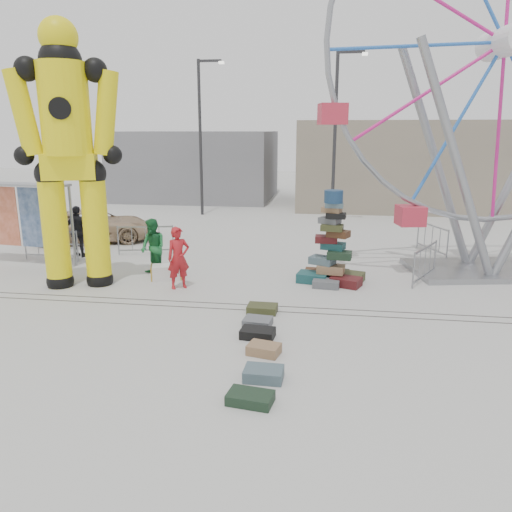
# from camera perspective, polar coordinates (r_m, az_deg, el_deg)

# --- Properties ---
(ground) EXTENTS (90.00, 90.00, 0.00)m
(ground) POSITION_cam_1_polar(r_m,az_deg,el_deg) (12.50, -5.22, -6.94)
(ground) COLOR #9E9E99
(ground) RESTS_ON ground
(track_line_near) EXTENTS (40.00, 0.04, 0.01)m
(track_line_near) POSITION_cam_1_polar(r_m,az_deg,el_deg) (13.05, -4.61, -5.99)
(track_line_near) COLOR #47443F
(track_line_near) RESTS_ON ground
(track_line_far) EXTENTS (40.00, 0.04, 0.01)m
(track_line_far) POSITION_cam_1_polar(r_m,az_deg,el_deg) (13.41, -4.24, -5.41)
(track_line_far) COLOR #47443F
(track_line_far) RESTS_ON ground
(building_right) EXTENTS (12.00, 8.00, 5.00)m
(building_right) POSITION_cam_1_polar(r_m,az_deg,el_deg) (31.67, 16.12, 10.06)
(building_right) COLOR gray
(building_right) RESTS_ON ground
(building_left) EXTENTS (10.00, 8.00, 4.40)m
(building_left) POSITION_cam_1_polar(r_m,az_deg,el_deg) (34.54, -6.62, 10.31)
(building_left) COLOR gray
(building_left) RESTS_ON ground
(lamp_post_right) EXTENTS (1.41, 0.25, 8.00)m
(lamp_post_right) POSITION_cam_1_polar(r_m,az_deg,el_deg) (24.33, 9.25, 14.00)
(lamp_post_right) COLOR #2D2D30
(lamp_post_right) RESTS_ON ground
(lamp_post_left) EXTENTS (1.41, 0.25, 8.00)m
(lamp_post_left) POSITION_cam_1_polar(r_m,az_deg,el_deg) (27.16, -6.21, 14.11)
(lamp_post_left) COLOR #2D2D30
(lamp_post_left) RESTS_ON ground
(suitcase_tower) EXTENTS (2.12, 1.77, 2.80)m
(suitcase_tower) POSITION_cam_1_polar(r_m,az_deg,el_deg) (15.18, 8.61, -0.12)
(suitcase_tower) COLOR #1B4E52
(suitcase_tower) RESTS_ON ground
(crash_test_dummy) EXTENTS (3.03, 1.45, 7.65)m
(crash_test_dummy) POSITION_cam_1_polar(r_m,az_deg,el_deg) (15.17, -20.66, 11.57)
(crash_test_dummy) COLOR black
(crash_test_dummy) RESTS_ON ground
(ferris_wheel) EXTENTS (10.48, 3.41, 12.35)m
(ferris_wheel) POSITION_cam_1_polar(r_m,az_deg,el_deg) (17.26, 26.22, 18.09)
(ferris_wheel) COLOR gray
(ferris_wheel) RESTS_ON ground
(banner_scaffold) EXTENTS (3.89, 1.04, 2.79)m
(banner_scaffold) POSITION_cam_1_polar(r_m,az_deg,el_deg) (18.61, -25.60, 5.40)
(banner_scaffold) COLOR gray
(banner_scaffold) RESTS_ON ground
(steamer_trunk) EXTENTS (1.05, 0.79, 0.43)m
(steamer_trunk) POSITION_cam_1_polar(r_m,az_deg,el_deg) (15.73, -10.22, -1.81)
(steamer_trunk) COLOR silver
(steamer_trunk) RESTS_ON ground
(row_case_0) EXTENTS (0.76, 0.54, 0.19)m
(row_case_0) POSITION_cam_1_polar(r_m,az_deg,el_deg) (12.73, 0.72, -6.03)
(row_case_0) COLOR #3D4120
(row_case_0) RESTS_ON ground
(row_case_1) EXTENTS (0.71, 0.59, 0.18)m
(row_case_1) POSITION_cam_1_polar(r_m,az_deg,el_deg) (11.91, 0.19, -7.53)
(row_case_1) COLOR slate
(row_case_1) RESTS_ON ground
(row_case_2) EXTENTS (0.79, 0.55, 0.21)m
(row_case_2) POSITION_cam_1_polar(r_m,az_deg,el_deg) (11.24, 0.19, -8.82)
(row_case_2) COLOR black
(row_case_2) RESTS_ON ground
(row_case_3) EXTENTS (0.74, 0.59, 0.21)m
(row_case_3) POSITION_cam_1_polar(r_m,az_deg,el_deg) (10.47, 0.90, -10.60)
(row_case_3) COLOR #96704C
(row_case_3) RESTS_ON ground
(row_case_4) EXTENTS (0.74, 0.53, 0.22)m
(row_case_4) POSITION_cam_1_polar(r_m,az_deg,el_deg) (9.50, 0.87, -13.31)
(row_case_4) COLOR #4C646D
(row_case_4) RESTS_ON ground
(row_case_5) EXTENTS (0.83, 0.58, 0.19)m
(row_case_5) POSITION_cam_1_polar(r_m,az_deg,el_deg) (8.78, -0.66, -15.92)
(row_case_5) COLOR #1B3120
(row_case_5) RESTS_ON ground
(barricade_dummy_a) EXTENTS (2.00, 0.22, 1.10)m
(barricade_dummy_a) POSITION_cam_1_polar(r_m,az_deg,el_deg) (20.73, -21.10, 2.27)
(barricade_dummy_a) COLOR gray
(barricade_dummy_a) RESTS_ON ground
(barricade_dummy_b) EXTENTS (2.00, 0.13, 1.10)m
(barricade_dummy_b) POSITION_cam_1_polar(r_m,az_deg,el_deg) (19.05, -22.39, 1.16)
(barricade_dummy_b) COLOR gray
(barricade_dummy_b) RESTS_ON ground
(barricade_dummy_c) EXTENTS (1.97, 0.53, 1.10)m
(barricade_dummy_c) POSITION_cam_1_polar(r_m,az_deg,el_deg) (18.84, -12.49, 1.78)
(barricade_dummy_c) COLOR gray
(barricade_dummy_c) RESTS_ON ground
(barricade_wheel_front) EXTENTS (1.02, 1.82, 1.10)m
(barricade_wheel_front) POSITION_cam_1_polar(r_m,az_deg,el_deg) (16.03, 18.73, -0.82)
(barricade_wheel_front) COLOR gray
(barricade_wheel_front) RESTS_ON ground
(barricade_wheel_back) EXTENTS (0.80, 1.91, 1.10)m
(barricade_wheel_back) POSITION_cam_1_polar(r_m,az_deg,el_deg) (19.70, 19.47, 1.83)
(barricade_wheel_back) COLOR gray
(barricade_wheel_back) RESTS_ON ground
(pedestrian_red) EXTENTS (0.79, 0.73, 1.82)m
(pedestrian_red) POSITION_cam_1_polar(r_m,az_deg,el_deg) (14.58, -8.86, -0.22)
(pedestrian_red) COLOR #A7171D
(pedestrian_red) RESTS_ON ground
(pedestrian_green) EXTENTS (1.12, 1.08, 1.81)m
(pedestrian_green) POSITION_cam_1_polar(r_m,az_deg,el_deg) (16.03, -11.68, 0.96)
(pedestrian_green) COLOR #1A6933
(pedestrian_green) RESTS_ON ground
(pedestrian_black) EXTENTS (1.10, 0.47, 1.87)m
(pedestrian_black) POSITION_cam_1_polar(r_m,az_deg,el_deg) (19.10, -19.65, 2.63)
(pedestrian_black) COLOR black
(pedestrian_black) RESTS_ON ground
(parked_suv) EXTENTS (5.14, 3.57, 1.30)m
(parked_suv) POSITION_cam_1_polar(r_m,az_deg,el_deg) (21.73, -17.85, 3.33)
(parked_suv) COLOR tan
(parked_suv) RESTS_ON ground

